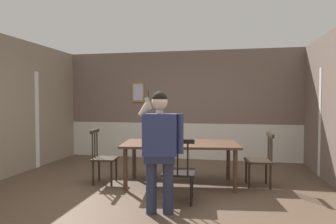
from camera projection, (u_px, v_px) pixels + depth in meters
ground_plane at (152, 194)px, 4.63m from camera, size 6.56×6.56×0.00m
room_back_partition at (180, 107)px, 7.45m from camera, size 5.96×0.17×2.71m
dining_table at (180, 147)px, 5.11m from camera, size 2.08×1.24×0.74m
chair_near_window at (103, 157)px, 5.20m from camera, size 0.44×0.44×0.96m
chair_by_doorway at (179, 171)px, 4.23m from camera, size 0.50×0.50×0.94m
chair_at_table_head at (260, 160)px, 5.02m from camera, size 0.46×0.46×0.91m
person_figure at (160, 144)px, 3.79m from camera, size 0.58×0.31×1.59m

